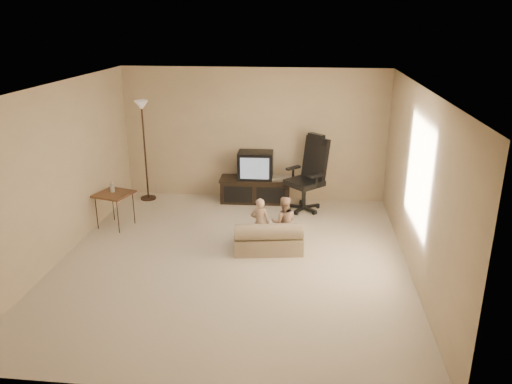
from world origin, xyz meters
TOP-DOWN VIEW (x-y plane):
  - floor at (0.00, 0.00)m, footprint 5.50×5.50m
  - room_shell at (0.00, 0.00)m, footprint 5.50×5.50m
  - tv_stand at (0.06, 2.49)m, footprint 1.38×0.54m
  - office_chair at (1.05, 2.18)m, footprint 0.91×0.91m
  - side_table at (-2.15, 1.03)m, footprint 0.67×0.67m
  - floor_lamp at (-2.04, 2.40)m, footprint 0.30×0.30m
  - child_sofa at (0.49, 0.34)m, footprint 1.09×0.72m
  - toddler_left at (0.35, 0.48)m, footprint 0.30×0.23m
  - toddler_right at (0.71, 0.52)m, footprint 0.42×0.26m

SIDE VIEW (x-z plane):
  - floor at x=0.00m, z-range 0.00..0.00m
  - child_sofa at x=0.49m, z-range -0.05..0.45m
  - toddler_left at x=0.35m, z-range 0.00..0.80m
  - tv_stand at x=0.06m, z-range -0.08..0.89m
  - toddler_right at x=0.71m, z-range 0.00..0.82m
  - office_chair at x=1.05m, z-range -0.20..1.20m
  - side_table at x=-2.15m, z-range 0.17..0.98m
  - floor_lamp at x=-2.04m, z-range 0.44..2.35m
  - room_shell at x=0.00m, z-range -1.23..4.27m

